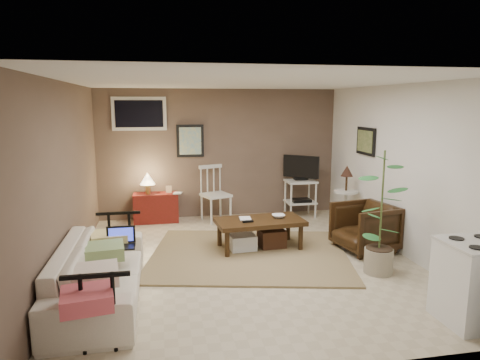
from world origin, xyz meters
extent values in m
plane|color=#C1B293|center=(0.00, 0.00, 0.00)|extent=(5.00, 5.00, 0.00)
cube|color=black|center=(-0.55, 2.48, 1.45)|extent=(0.50, 0.03, 0.60)
cube|color=black|center=(2.23, 1.05, 1.52)|extent=(0.03, 0.60, 0.45)
cube|color=silver|center=(-1.45, 2.48, 1.95)|extent=(0.96, 0.03, 0.60)
cube|color=olive|center=(0.09, 0.22, 0.01)|extent=(3.15, 2.73, 0.03)
cube|color=#311E0D|center=(0.30, 0.45, 0.42)|extent=(1.32, 0.76, 0.06)
cylinder|color=#311E0D|center=(-0.23, 0.16, 0.20)|extent=(0.07, 0.07, 0.40)
cylinder|color=#311E0D|center=(0.87, 0.25, 0.20)|extent=(0.07, 0.07, 0.40)
cylinder|color=#311E0D|center=(-0.27, 0.64, 0.20)|extent=(0.07, 0.07, 0.40)
cylinder|color=#311E0D|center=(0.83, 0.73, 0.20)|extent=(0.07, 0.07, 0.40)
cube|color=black|center=(0.10, 0.32, 0.47)|extent=(0.16, 0.07, 0.02)
cube|color=#4B2D1A|center=(0.49, 0.46, 0.15)|extent=(0.40, 0.35, 0.28)
cube|color=silver|center=(0.03, 0.42, 0.13)|extent=(0.40, 0.35, 0.23)
imported|color=white|center=(-1.80, -0.85, 0.42)|extent=(0.63, 2.16, 0.84)
cube|color=black|center=(-1.59, -0.54, 0.49)|extent=(0.33, 0.23, 0.02)
cube|color=black|center=(-1.59, -0.42, 0.60)|extent=(0.33, 0.02, 0.21)
cube|color=blue|center=(-1.59, -0.43, 0.60)|extent=(0.28, 0.00, 0.17)
cube|color=maroon|center=(-1.21, 2.25, 0.27)|extent=(0.80, 0.35, 0.53)
cylinder|color=#B49245|center=(-1.34, 2.21, 0.62)|extent=(0.09, 0.09, 0.18)
cone|color=beige|center=(-1.34, 2.21, 0.81)|extent=(0.27, 0.27, 0.21)
cube|color=tan|center=(-0.97, 2.27, 0.59)|extent=(0.11, 0.02, 0.13)
cube|color=silver|center=(-0.13, 2.13, 0.48)|extent=(0.59, 0.59, 0.04)
cylinder|color=silver|center=(-0.25, 1.88, 0.23)|extent=(0.04, 0.04, 0.46)
cylinder|color=silver|center=(0.12, 2.01, 0.23)|extent=(0.04, 0.04, 0.46)
cylinder|color=silver|center=(-0.38, 2.25, 0.23)|extent=(0.04, 0.04, 0.46)
cylinder|color=silver|center=(-0.01, 2.38, 0.23)|extent=(0.04, 0.04, 0.46)
cube|color=silver|center=(-0.20, 2.32, 0.98)|extent=(0.45, 0.20, 0.07)
cube|color=silver|center=(1.50, 2.15, 0.68)|extent=(0.55, 0.45, 0.04)
cube|color=silver|center=(1.50, 2.15, 0.28)|extent=(0.55, 0.45, 0.03)
cylinder|color=silver|center=(1.26, 1.96, 0.35)|extent=(0.04, 0.04, 0.70)
cylinder|color=silver|center=(1.74, 1.96, 0.35)|extent=(0.04, 0.04, 0.70)
cylinder|color=silver|center=(1.26, 2.34, 0.35)|extent=(0.04, 0.04, 0.70)
cylinder|color=silver|center=(1.74, 2.34, 0.35)|extent=(0.04, 0.04, 0.70)
cube|color=black|center=(1.50, 2.15, 0.73)|extent=(0.25, 0.14, 0.03)
cube|color=black|center=(1.50, 2.15, 0.96)|extent=(0.57, 0.49, 0.42)
cube|color=#EDAE5C|center=(1.50, 2.15, 0.96)|extent=(0.46, 0.39, 0.34)
cube|color=black|center=(1.50, 2.10, 0.30)|extent=(0.35, 0.25, 0.10)
cylinder|color=silver|center=(2.00, 1.23, 0.02)|extent=(0.29, 0.29, 0.03)
cylinder|color=silver|center=(2.00, 1.23, 0.33)|extent=(0.06, 0.06, 0.62)
cylinder|color=silver|center=(2.00, 1.23, 0.65)|extent=(0.41, 0.41, 0.03)
cylinder|color=black|center=(2.00, 1.23, 0.80)|extent=(0.04, 0.04, 0.27)
cone|color=#341D15|center=(2.00, 1.23, 1.01)|extent=(0.21, 0.21, 0.18)
imported|color=black|center=(1.79, 0.11, 0.39)|extent=(0.83, 0.87, 0.77)
cylinder|color=gray|center=(1.58, -0.71, 0.16)|extent=(0.36, 0.36, 0.32)
cylinder|color=#4C602D|center=(1.58, -0.71, 0.95)|extent=(0.02, 0.02, 1.25)
cube|color=silver|center=(1.88, -2.03, 0.40)|extent=(0.62, 0.57, 0.79)
cube|color=silver|center=(1.88, -2.03, 0.81)|extent=(0.64, 0.59, 0.03)
cylinder|color=black|center=(1.73, -2.17, 0.82)|extent=(0.14, 0.14, 0.01)
cylinder|color=black|center=(1.73, -1.89, 0.82)|extent=(0.14, 0.14, 0.01)
imported|color=#311E0D|center=(0.60, 0.50, 0.55)|extent=(0.19, 0.06, 0.19)
imported|color=#311E0D|center=(0.01, 0.51, 0.57)|extent=(0.16, 0.03, 0.22)
imported|color=#311E0D|center=(-0.89, 2.16, 0.63)|extent=(0.15, 0.05, 0.20)
camera|label=1|loc=(-1.11, -5.46, 2.13)|focal=32.00mm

